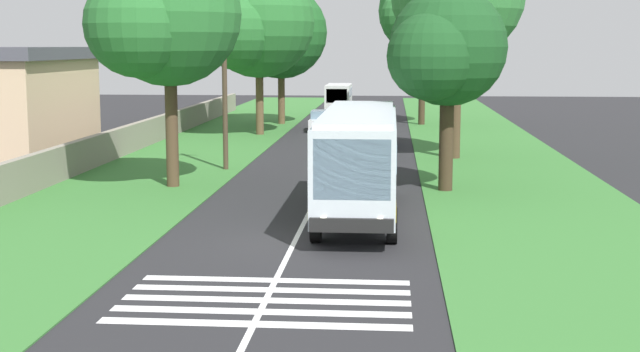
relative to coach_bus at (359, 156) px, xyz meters
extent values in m
plane|color=#262628|center=(-4.26, 1.80, -2.15)|extent=(160.00, 160.00, 0.00)
cube|color=#387533|center=(10.74, 10.00, -2.13)|extent=(120.00, 8.00, 0.04)
cube|color=#387533|center=(10.74, -6.40, -2.13)|extent=(120.00, 8.00, 0.04)
cube|color=silver|center=(10.74, 1.80, -2.14)|extent=(110.00, 0.16, 0.01)
cube|color=silver|center=(-0.03, 0.00, -0.05)|extent=(11.00, 2.50, 2.90)
cube|color=slate|center=(0.27, 0.00, 0.48)|extent=(9.68, 2.54, 0.85)
cube|color=slate|center=(-5.49, 0.00, 0.30)|extent=(0.08, 2.20, 1.74)
cube|color=#B29E19|center=(-0.03, 0.00, -1.05)|extent=(10.78, 2.53, 0.36)
cube|color=silver|center=(-0.03, 0.00, 1.49)|extent=(10.56, 2.30, 0.18)
cube|color=black|center=(-5.61, 0.00, -1.28)|extent=(0.16, 2.40, 0.40)
sphere|color=#F2EDCC|center=(-5.55, 0.80, -1.15)|extent=(0.24, 0.24, 0.24)
sphere|color=#F2EDCC|center=(-5.55, -0.81, -1.15)|extent=(0.24, 0.24, 0.24)
cylinder|color=black|center=(-3.93, 1.15, -1.60)|extent=(1.10, 0.32, 1.10)
cylinder|color=black|center=(3.47, 1.15, -1.60)|extent=(1.10, 0.32, 1.10)
cylinder|color=black|center=(-3.93, -1.15, -1.60)|extent=(1.10, 0.32, 1.10)
cylinder|color=black|center=(3.47, -1.15, -1.60)|extent=(1.10, 0.32, 1.10)
cube|color=silver|center=(-12.08, 1.80, -2.14)|extent=(0.45, 6.80, 0.01)
cube|color=silver|center=(-11.18, 1.80, -2.14)|extent=(0.45, 6.80, 0.01)
cube|color=silver|center=(-10.28, 1.80, -2.14)|extent=(0.45, 6.80, 0.01)
cube|color=silver|center=(-9.38, 1.80, -2.14)|extent=(0.45, 6.80, 0.01)
cube|color=silver|center=(-8.48, 1.80, -2.14)|extent=(0.45, 6.80, 0.01)
cube|color=gray|center=(16.63, -0.13, -1.62)|extent=(4.30, 1.75, 0.70)
cube|color=slate|center=(16.53, -0.13, -0.99)|extent=(2.00, 1.61, 0.55)
cylinder|color=black|center=(15.28, 0.65, -1.83)|extent=(0.64, 0.22, 0.64)
cylinder|color=black|center=(17.98, 0.65, -1.83)|extent=(0.64, 0.22, 0.64)
cylinder|color=black|center=(15.28, -0.91, -1.83)|extent=(0.64, 0.22, 0.64)
cylinder|color=black|center=(17.98, -0.91, -1.83)|extent=(0.64, 0.22, 0.64)
cube|color=navy|center=(22.50, -0.24, -1.62)|extent=(4.30, 1.75, 0.70)
cube|color=slate|center=(22.40, -0.24, -0.99)|extent=(2.00, 1.61, 0.55)
cylinder|color=black|center=(21.15, 0.54, -1.83)|extent=(0.64, 0.22, 0.64)
cylinder|color=black|center=(23.85, 0.54, -1.83)|extent=(0.64, 0.22, 0.64)
cylinder|color=black|center=(21.15, -1.02, -1.83)|extent=(0.64, 0.22, 0.64)
cylinder|color=black|center=(23.85, -1.02, -1.83)|extent=(0.64, 0.22, 0.64)
cube|color=silver|center=(31.76, 3.65, -1.62)|extent=(4.30, 1.75, 0.70)
cube|color=slate|center=(31.66, 3.65, -0.99)|extent=(2.00, 1.61, 0.55)
cylinder|color=black|center=(30.41, 4.43, -1.83)|extent=(0.64, 0.22, 0.64)
cylinder|color=black|center=(33.11, 4.43, -1.83)|extent=(0.64, 0.22, 0.64)
cylinder|color=black|center=(30.41, 2.87, -1.83)|extent=(0.64, 0.22, 0.64)
cylinder|color=black|center=(33.11, 2.87, -1.83)|extent=(0.64, 0.22, 0.64)
cube|color=silver|center=(38.81, -0.01, -1.62)|extent=(4.30, 1.75, 0.70)
cube|color=slate|center=(38.71, -0.01, -0.99)|extent=(2.00, 1.61, 0.55)
cylinder|color=black|center=(37.46, 0.77, -1.83)|extent=(0.64, 0.22, 0.64)
cylinder|color=black|center=(40.16, 0.77, -1.83)|extent=(0.64, 0.22, 0.64)
cylinder|color=black|center=(37.46, -0.79, -1.83)|extent=(0.64, 0.22, 0.64)
cylinder|color=black|center=(40.16, -0.79, -1.83)|extent=(0.64, 0.22, 0.64)
cube|color=silver|center=(48.03, 3.53, -0.67)|extent=(6.00, 2.10, 2.10)
cube|color=slate|center=(48.23, 3.53, -0.29)|extent=(5.04, 2.13, 0.70)
cube|color=slate|center=(45.06, 3.53, -0.46)|extent=(0.06, 1.76, 1.18)
cylinder|color=black|center=(46.13, 4.48, -1.77)|extent=(0.76, 0.24, 0.76)
cylinder|color=black|center=(49.93, 4.48, -1.77)|extent=(0.76, 0.24, 0.76)
cylinder|color=black|center=(46.13, 2.58, -1.77)|extent=(0.76, 0.24, 0.76)
cylinder|color=black|center=(49.93, 2.58, -1.77)|extent=(0.76, 0.24, 0.76)
cylinder|color=#4C3826|center=(6.11, 8.05, 0.66)|extent=(0.52, 0.52, 5.53)
sphere|color=#286B2D|center=(6.11, 8.05, 5.06)|extent=(5.98, 5.98, 5.98)
sphere|color=#286B2D|center=(7.91, 8.05, 4.62)|extent=(3.62, 3.62, 3.62)
sphere|color=#286B2D|center=(4.62, 8.95, 4.62)|extent=(4.27, 4.27, 4.27)
cylinder|color=brown|center=(36.54, 7.19, 0.37)|extent=(0.52, 0.52, 4.95)
sphere|color=#1E5623|center=(36.54, 7.19, 4.74)|extent=(6.92, 6.92, 6.92)
sphere|color=#1E5623|center=(38.61, 7.19, 4.23)|extent=(4.96, 4.96, 4.96)
sphere|color=#1E5623|center=(34.81, 8.23, 4.23)|extent=(4.95, 4.95, 4.95)
cylinder|color=brown|center=(28.30, 7.63, 0.59)|extent=(0.51, 0.51, 5.39)
sphere|color=#286B2D|center=(28.30, 7.63, 5.30)|extent=(7.33, 7.33, 7.33)
sphere|color=#286B2D|center=(30.50, 7.63, 4.75)|extent=(4.21, 4.21, 4.21)
sphere|color=#286B2D|center=(26.47, 8.73, 4.75)|extent=(5.13, 5.13, 5.13)
cylinder|color=#3D2D1E|center=(5.98, -3.34, 0.15)|extent=(0.58, 0.58, 4.52)
sphere|color=#19471E|center=(5.98, -3.34, 3.72)|extent=(4.76, 4.76, 4.76)
sphere|color=#19471E|center=(7.41, -3.34, 3.36)|extent=(3.28, 3.28, 3.28)
sphere|color=#19471E|center=(4.79, -2.62, 3.36)|extent=(3.49, 3.49, 3.49)
cylinder|color=#4C3826|center=(16.65, -4.45, 1.23)|extent=(0.55, 0.55, 6.67)
sphere|color=#337A38|center=(18.73, -4.45, 5.96)|extent=(4.86, 4.86, 4.86)
sphere|color=#337A38|center=(14.91, -3.41, 5.96)|extent=(4.02, 4.02, 4.02)
cylinder|color=#3D2D1E|center=(36.77, -3.37, 1.20)|extent=(0.48, 0.48, 6.61)
sphere|color=#337A38|center=(36.77, -3.37, 6.32)|extent=(6.61, 6.61, 6.61)
sphere|color=#337A38|center=(38.76, -3.37, 5.83)|extent=(4.82, 4.82, 4.82)
sphere|color=#337A38|center=(35.12, -2.38, 5.83)|extent=(4.27, 4.27, 4.27)
cylinder|color=#473828|center=(11.46, 6.79, 1.64)|extent=(0.24, 0.24, 7.49)
cube|color=#3D3326|center=(11.46, 6.79, 4.78)|extent=(0.12, 1.40, 0.12)
cube|color=gray|center=(15.74, 13.40, -1.35)|extent=(70.00, 0.40, 1.51)
camera|label=1|loc=(-30.28, -1.08, 3.77)|focal=49.89mm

